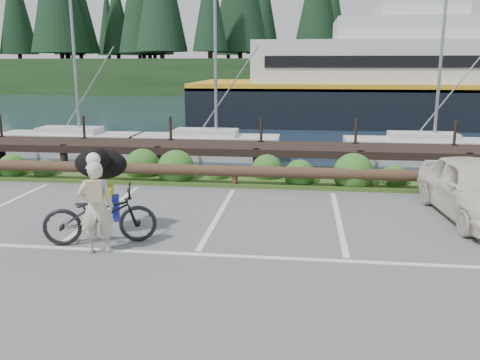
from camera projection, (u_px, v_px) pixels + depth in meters
name	position (u px, v px, depth m)	size (l,w,h in m)	color
ground	(201.00, 247.00, 9.26)	(72.00, 72.00, 0.00)	#57575A
harbor_backdrop	(296.00, 84.00, 85.11)	(170.00, 160.00, 30.00)	#18263A
vegetation_strip	(238.00, 180.00, 14.38)	(34.00, 1.60, 0.10)	#3D5B21
log_rail	(235.00, 187.00, 13.71)	(32.00, 0.30, 0.60)	#443021
bicycle	(100.00, 215.00, 9.33)	(0.72, 2.05, 1.08)	black
cyclist	(96.00, 207.00, 8.81)	(0.60, 0.40, 1.65)	beige
dog	(101.00, 164.00, 9.77)	(1.04, 0.51, 0.60)	black
parked_car	(476.00, 188.00, 10.85)	(1.55, 3.84, 1.31)	silver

